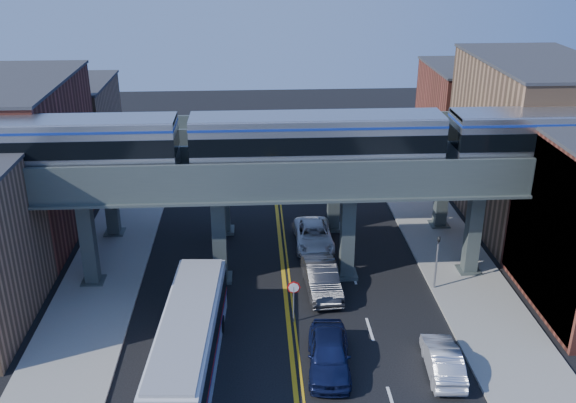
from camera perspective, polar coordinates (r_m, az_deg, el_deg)
name	(u,v)px	position (r m, az deg, el deg)	size (l,w,h in m)	color
ground	(292,354)	(34.63, 0.33, -13.40)	(120.00, 120.00, 0.00)	black
sidewalk_west	(108,267)	(44.07, -15.69, -5.59)	(5.00, 70.00, 0.16)	gray
sidewalk_east	(451,257)	(45.00, 14.33, -4.81)	(5.00, 70.00, 0.16)	gray
building_west_b	(16,161)	(49.23, -22.99, 3.36)	(8.00, 14.00, 11.00)	brown
building_west_c	(67,128)	(61.46, -19.05, 6.17)	(8.00, 10.00, 8.00)	#8B6748
building_east_b	(530,145)	(50.41, 20.68, 4.76)	(8.00, 14.00, 12.00)	#8B6748
building_east_c	(471,117)	(62.40, 15.93, 7.27)	(8.00, 10.00, 9.00)	brown
mural_panel	(544,233)	(39.09, 21.78, -2.58)	(0.10, 9.50, 9.50)	teal
elevated_viaduct_near	(284,184)	(38.51, -0.40, 1.58)	(52.00, 3.60, 7.40)	#475250
elevated_viaduct_far	(278,147)	(45.08, -0.86, 4.84)	(52.00, 3.60, 7.40)	#475250
transit_train	(317,140)	(37.73, 2.56, 5.50)	(45.70, 2.86, 3.33)	black
stop_sign	(294,295)	(36.15, 0.51, -8.31)	(0.76, 0.09, 2.63)	slate
traffic_signal	(437,257)	(39.96, 13.11, -4.81)	(0.15, 0.18, 4.10)	slate
transit_bus	(189,344)	(32.98, -8.77, -12.42)	(3.35, 12.13, 3.09)	silver
car_lane_a	(329,353)	(33.23, 3.66, -13.32)	(2.11, 5.25, 1.79)	#10173C
car_lane_b	(321,278)	(39.56, 3.00, -6.81)	(1.88, 5.39, 1.78)	#272729
car_lane_c	(314,236)	(45.01, 2.30, -3.05)	(2.56, 5.55, 1.54)	white
car_lane_d	(328,173)	(56.22, 3.60, 2.51)	(2.40, 5.91, 1.71)	#9B9C9F
car_parked_curb	(443,360)	(33.89, 13.60, -13.54)	(1.57, 4.49, 1.48)	#B7B7BC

